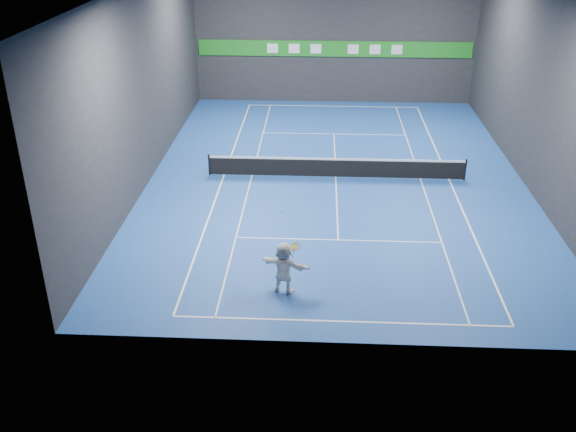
# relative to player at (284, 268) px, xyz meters

# --- Properties ---
(ground) EXTENTS (26.00, 26.00, 0.00)m
(ground) POSITION_rel_player_xyz_m (1.96, 10.21, -0.95)
(ground) COLOR #1C479B
(ground) RESTS_ON ground
(wall_back) EXTENTS (18.00, 0.10, 9.00)m
(wall_back) POSITION_rel_player_xyz_m (1.96, 23.21, 3.55)
(wall_back) COLOR #262629
(wall_back) RESTS_ON ground
(wall_front) EXTENTS (18.00, 0.10, 9.00)m
(wall_front) POSITION_rel_player_xyz_m (1.96, -2.79, 3.55)
(wall_front) COLOR #262629
(wall_front) RESTS_ON ground
(wall_left) EXTENTS (0.10, 26.00, 9.00)m
(wall_left) POSITION_rel_player_xyz_m (-7.04, 10.21, 3.55)
(wall_left) COLOR #262629
(wall_left) RESTS_ON ground
(wall_right) EXTENTS (0.10, 26.00, 9.00)m
(wall_right) POSITION_rel_player_xyz_m (10.96, 10.21, 3.55)
(wall_right) COLOR #262629
(wall_right) RESTS_ON ground
(baseline_near) EXTENTS (10.98, 0.08, 0.01)m
(baseline_near) POSITION_rel_player_xyz_m (1.96, -1.68, -0.95)
(baseline_near) COLOR white
(baseline_near) RESTS_ON ground
(baseline_far) EXTENTS (10.98, 0.08, 0.01)m
(baseline_far) POSITION_rel_player_xyz_m (1.96, 22.10, -0.95)
(baseline_far) COLOR white
(baseline_far) RESTS_ON ground
(sideline_doubles_left) EXTENTS (0.08, 23.78, 0.01)m
(sideline_doubles_left) POSITION_rel_player_xyz_m (-3.53, 10.21, -0.95)
(sideline_doubles_left) COLOR white
(sideline_doubles_left) RESTS_ON ground
(sideline_doubles_right) EXTENTS (0.08, 23.78, 0.01)m
(sideline_doubles_right) POSITION_rel_player_xyz_m (7.45, 10.21, -0.95)
(sideline_doubles_right) COLOR white
(sideline_doubles_right) RESTS_ON ground
(sideline_singles_left) EXTENTS (0.06, 23.78, 0.01)m
(sideline_singles_left) POSITION_rel_player_xyz_m (-2.15, 10.21, -0.95)
(sideline_singles_left) COLOR white
(sideline_singles_left) RESTS_ON ground
(sideline_singles_right) EXTENTS (0.06, 23.78, 0.01)m
(sideline_singles_right) POSITION_rel_player_xyz_m (6.07, 10.21, -0.95)
(sideline_singles_right) COLOR white
(sideline_singles_right) RESTS_ON ground
(service_line_near) EXTENTS (8.23, 0.06, 0.01)m
(service_line_near) POSITION_rel_player_xyz_m (1.96, 3.81, -0.95)
(service_line_near) COLOR white
(service_line_near) RESTS_ON ground
(service_line_far) EXTENTS (8.23, 0.06, 0.01)m
(service_line_far) POSITION_rel_player_xyz_m (1.96, 16.61, -0.95)
(service_line_far) COLOR white
(service_line_far) RESTS_ON ground
(center_service_line) EXTENTS (0.06, 12.80, 0.01)m
(center_service_line) POSITION_rel_player_xyz_m (1.96, 10.21, -0.95)
(center_service_line) COLOR white
(center_service_line) RESTS_ON ground
(player) EXTENTS (1.85, 1.11, 1.90)m
(player) POSITION_rel_player_xyz_m (0.00, 0.00, 0.00)
(player) COLOR white
(player) RESTS_ON ground
(tennis_ball) EXTENTS (0.06, 0.06, 0.06)m
(tennis_ball) POSITION_rel_player_xyz_m (-0.06, 0.11, 2.09)
(tennis_ball) COLOR #C4D623
(tennis_ball) RESTS_ON player
(tennis_net) EXTENTS (12.50, 0.10, 1.07)m
(tennis_net) POSITION_rel_player_xyz_m (1.96, 10.21, -0.41)
(tennis_net) COLOR black
(tennis_net) RESTS_ON ground
(sponsor_banner) EXTENTS (17.64, 0.11, 1.00)m
(sponsor_banner) POSITION_rel_player_xyz_m (1.96, 23.15, 2.55)
(sponsor_banner) COLOR #1D8620
(sponsor_banner) RESTS_ON wall_back
(tennis_racket) EXTENTS (0.47, 0.35, 0.62)m
(tennis_racket) POSITION_rel_player_xyz_m (0.40, 0.05, 0.77)
(tennis_racket) COLOR red
(tennis_racket) RESTS_ON player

